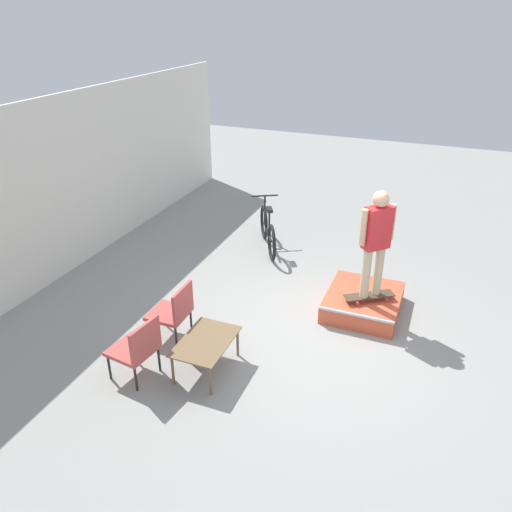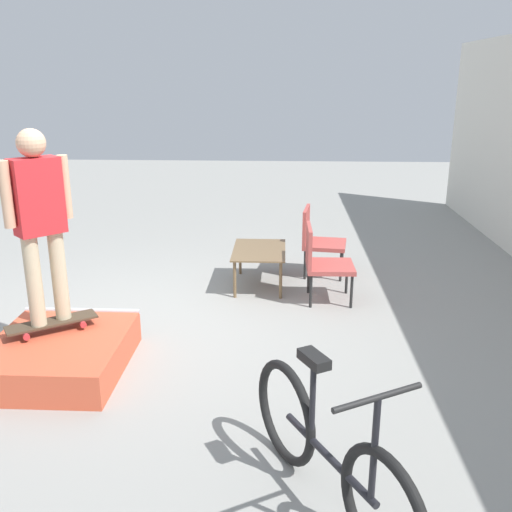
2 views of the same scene
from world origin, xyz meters
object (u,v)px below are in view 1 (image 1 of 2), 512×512
object	(u,v)px
skate_ramp_box	(363,302)
skateboard_on_ramp	(369,296)
bicycle	(268,231)
coffee_table	(206,344)
patio_chair_left	(137,347)
person_skater	(376,237)
patio_chair_right	(174,310)

from	to	relation	value
skate_ramp_box	skateboard_on_ramp	distance (m)	0.29
bicycle	coffee_table	bearing A→B (deg)	159.12
skateboard_on_ramp	bicycle	bearing A→B (deg)	109.07
coffee_table	bicycle	bearing A→B (deg)	8.46
patio_chair_left	bicycle	size ratio (longest dim) A/B	0.58
person_skater	coffee_table	bearing A→B (deg)	-176.17
skate_ramp_box	patio_chair_right	size ratio (longest dim) A/B	1.48
skateboard_on_ramp	coffee_table	size ratio (longest dim) A/B	0.80
skateboard_on_ramp	person_skater	size ratio (longest dim) A/B	0.45
person_skater	bicycle	bearing A→B (deg)	97.62
skate_ramp_box	person_skater	distance (m)	1.21
skate_ramp_box	skateboard_on_ramp	bearing A→B (deg)	-145.55
skateboard_on_ramp	patio_chair_right	world-z (taller)	patio_chair_right
skate_ramp_box	bicycle	bearing A→B (deg)	54.65
coffee_table	patio_chair_right	xyz separation A→B (m)	(0.44, 0.72, 0.07)
skateboard_on_ramp	person_skater	bearing A→B (deg)	-79.32
skate_ramp_box	person_skater	world-z (taller)	person_skater
skate_ramp_box	coffee_table	size ratio (longest dim) A/B	1.37
person_skater	coffee_table	world-z (taller)	person_skater
person_skater	patio_chair_right	world-z (taller)	person_skater
patio_chair_left	coffee_table	bearing A→B (deg)	130.21
skate_ramp_box	coffee_table	distance (m)	2.71
patio_chair_right	bicycle	bearing A→B (deg)	176.20
coffee_table	patio_chair_right	distance (m)	0.85
coffee_table	patio_chair_right	world-z (taller)	patio_chair_right
patio_chair_left	bicycle	xyz separation A→B (m)	(4.15, -0.17, -0.11)
person_skater	patio_chair_right	distance (m)	3.02
skateboard_on_ramp	patio_chair_right	distance (m)	2.90
patio_chair_right	patio_chair_left	bearing A→B (deg)	-0.94
person_skater	patio_chair_right	size ratio (longest dim) A/B	1.91
patio_chair_right	skate_ramp_box	bearing A→B (deg)	125.56
skate_ramp_box	bicycle	size ratio (longest dim) A/B	0.85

